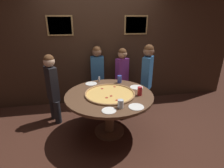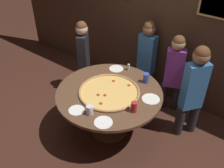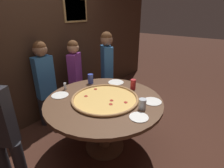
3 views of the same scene
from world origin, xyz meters
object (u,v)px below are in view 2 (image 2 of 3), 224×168
white_plate_right_side (103,122)px  diner_side_right (83,54)px  giant_pizza (109,92)px  white_plate_beside_cup (151,99)px  white_plate_far_back (116,69)px  white_plate_left_side (76,110)px  dining_table (109,100)px  diner_centre_back (174,70)px  drink_cup_beside_pizza (134,107)px  condiment_shaker (129,67)px  drink_cup_near_right (90,110)px  drink_cup_far_left (146,78)px  diner_far_left (147,55)px  diner_far_right (194,88)px

white_plate_right_side → diner_side_right: (-1.27, 1.06, 0.00)m
giant_pizza → white_plate_beside_cup: 0.56m
white_plate_far_back → white_plate_left_side: (0.17, -1.05, 0.00)m
white_plate_beside_cup → diner_side_right: diner_side_right is taller
dining_table → diner_centre_back: 1.13m
dining_table → white_plate_beside_cup: bearing=20.4°
drink_cup_beside_pizza → giant_pizza: bearing=165.9°
white_plate_left_side → condiment_shaker: 1.15m
white_plate_left_side → drink_cup_near_right: bearing=17.8°
white_plate_far_back → dining_table: bearing=-63.0°
drink_cup_near_right → drink_cup_far_left: bearing=78.6°
diner_far_left → diner_side_right: diner_far_left is taller
diner_far_left → diner_far_right: bearing=159.7°
diner_side_right → giant_pizza: bearing=-149.7°
dining_table → diner_far_right: bearing=36.8°
white_plate_right_side → diner_side_right: size_ratio=0.17×
diner_far_left → white_plate_left_side: bearing=94.0°
white_plate_beside_cup → diner_side_right: (-1.50, 0.36, 0.00)m
dining_table → white_plate_right_side: white_plate_right_side is taller
diner_side_right → white_plate_beside_cup: bearing=-133.1°
giant_pizza → drink_cup_beside_pizza: (0.47, -0.12, 0.06)m
drink_cup_far_left → condiment_shaker: (-0.37, 0.12, -0.02)m
diner_far_right → drink_cup_far_left: bearing=-36.4°
dining_table → diner_far_left: (-0.08, 1.12, 0.18)m
giant_pizza → white_plate_far_back: size_ratio=3.82×
drink_cup_near_right → white_plate_beside_cup: drink_cup_near_right is taller
drink_cup_beside_pizza → diner_far_right: 0.90m
drink_cup_beside_pizza → white_plate_left_side: bearing=-144.1°
drink_cup_beside_pizza → white_plate_beside_cup: drink_cup_beside_pizza is taller
white_plate_left_side → diner_centre_back: 1.65m
drink_cup_far_left → white_plate_right_side: size_ratio=0.65×
white_plate_left_side → diner_centre_back: size_ratio=0.15×
drink_cup_beside_pizza → white_plate_far_back: bearing=138.9°
white_plate_beside_cup → diner_side_right: size_ratio=0.18×
white_plate_far_back → diner_far_right: size_ratio=0.15×
drink_cup_far_left → drink_cup_beside_pizza: (0.20, -0.61, -0.00)m
white_plate_right_side → white_plate_left_side: bearing=-174.9°
diner_centre_back → drink_cup_far_left: bearing=48.1°
white_plate_far_back → diner_side_right: (-0.71, 0.04, 0.00)m
drink_cup_far_left → white_plate_beside_cup: drink_cup_far_left is taller
drink_cup_far_left → dining_table: bearing=-119.8°
dining_table → diner_far_right: 1.14m
diner_far_right → diner_centre_back: 0.57m
white_plate_far_back → diner_far_right: diner_far_right is taller
white_plate_far_back → diner_side_right: 0.71m
diner_centre_back → drink_cup_beside_pizza: bearing=67.3°
dining_table → white_plate_right_side: size_ratio=6.58×
drink_cup_far_left → diner_side_right: 1.25m
white_plate_beside_cup → white_plate_right_side: size_ratio=1.06×
white_plate_beside_cup → drink_cup_near_right: bearing=-123.1°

